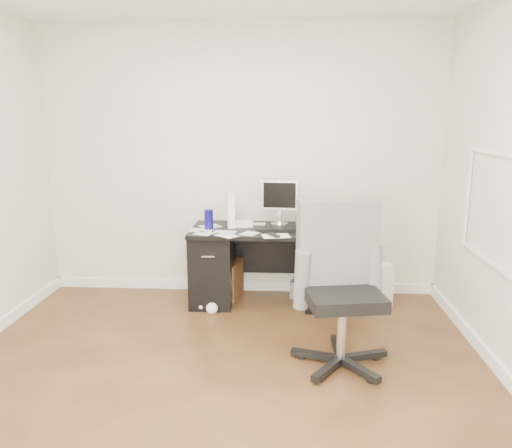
{
  "coord_description": "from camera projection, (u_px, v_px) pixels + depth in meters",
  "views": [
    {
      "loc": [
        0.45,
        -3.03,
        1.82
      ],
      "look_at": [
        0.2,
        1.2,
        0.89
      ],
      "focal_mm": 35.0,
      "sensor_mm": 36.0,
      "label": 1
    }
  ],
  "objects": [
    {
      "name": "pc_tower",
      "position": [
        354.0,
        280.0,
        4.94
      ],
      "size": [
        0.3,
        0.48,
        0.44
      ],
      "primitive_type": "cube",
      "rotation": [
        0.0,
        0.0,
        0.24
      ],
      "color": "#BAB6A8",
      "rests_on": "ground"
    },
    {
      "name": "desk",
      "position": [
        269.0,
        263.0,
        4.88
      ],
      "size": [
        1.5,
        0.7,
        0.75
      ],
      "color": "black",
      "rests_on": "ground"
    },
    {
      "name": "wicker_basket",
      "position": [
        220.0,
        279.0,
        5.05
      ],
      "size": [
        0.45,
        0.45,
        0.39
      ],
      "primitive_type": "cube",
      "rotation": [
        0.0,
        0.0,
        -0.17
      ],
      "color": "#4F3217",
      "rests_on": "ground"
    },
    {
      "name": "pen_cup",
      "position": [
        300.0,
        212.0,
        4.93
      ],
      "size": [
        0.11,
        0.11,
        0.26
      ],
      "primitive_type": null,
      "rotation": [
        0.0,
        0.0,
        -0.01
      ],
      "color": "#553518",
      "rests_on": "desk"
    },
    {
      "name": "magazine_file",
      "position": [
        313.0,
        212.0,
        4.96
      ],
      "size": [
        0.12,
        0.22,
        0.24
      ],
      "primitive_type": "cube",
      "rotation": [
        0.0,
        0.0,
        -0.06
      ],
      "color": "tan",
      "rests_on": "desk"
    },
    {
      "name": "keyboard",
      "position": [
        280.0,
        229.0,
        4.73
      ],
      "size": [
        0.46,
        0.2,
        0.03
      ],
      "primitive_type": "cube",
      "rotation": [
        0.0,
        0.0,
        0.11
      ],
      "color": "black",
      "rests_on": "desk"
    },
    {
      "name": "loose_papers",
      "position": [
        248.0,
        229.0,
        4.76
      ],
      "size": [
        1.1,
        0.6,
        0.0
      ],
      "primitive_type": null,
      "color": "white",
      "rests_on": "desk"
    },
    {
      "name": "travel_mug",
      "position": [
        209.0,
        219.0,
        4.76
      ],
      "size": [
        0.09,
        0.09,
        0.19
      ],
      "primitive_type": "cylinder",
      "rotation": [
        0.0,
        0.0,
        -0.01
      ],
      "color": "#181697",
      "rests_on": "desk"
    },
    {
      "name": "room_shell",
      "position": [
        217.0,
        142.0,
        3.04
      ],
      "size": [
        4.02,
        4.02,
        2.71
      ],
      "color": "silver",
      "rests_on": "ground"
    },
    {
      "name": "desk_printer",
      "position": [
        307.0,
        288.0,
        5.09
      ],
      "size": [
        0.35,
        0.31,
        0.18
      ],
      "primitive_type": "cube",
      "rotation": [
        0.0,
        0.0,
        -0.24
      ],
      "color": "slate",
      "rests_on": "ground"
    },
    {
      "name": "ground",
      "position": [
        216.0,
        390.0,
        3.37
      ],
      "size": [
        4.0,
        4.0,
        0.0
      ],
      "primitive_type": "plane",
      "color": "#412315",
      "rests_on": "ground"
    },
    {
      "name": "paper_remote",
      "position": [
        276.0,
        235.0,
        4.5
      ],
      "size": [
        0.28,
        0.24,
        0.02
      ],
      "primitive_type": null,
      "rotation": [
        0.0,
        0.0,
        0.2
      ],
      "color": "white",
      "rests_on": "desk"
    },
    {
      "name": "computer_mouse",
      "position": [
        319.0,
        229.0,
        4.65
      ],
      "size": [
        0.05,
        0.05,
        0.05
      ],
      "primitive_type": "sphere",
      "rotation": [
        0.0,
        0.0,
        -0.03
      ],
      "color": "silver",
      "rests_on": "desk"
    },
    {
      "name": "white_binder",
      "position": [
        231.0,
        209.0,
        4.89
      ],
      "size": [
        0.17,
        0.3,
        0.33
      ],
      "primitive_type": "cube",
      "rotation": [
        0.0,
        0.0,
        0.16
      ],
      "color": "white",
      "rests_on": "desk"
    },
    {
      "name": "yellow_book",
      "position": [
        339.0,
        231.0,
        4.64
      ],
      "size": [
        0.21,
        0.24,
        0.03
      ],
      "primitive_type": "cube",
      "rotation": [
        0.0,
        0.0,
        -0.32
      ],
      "color": "#F1F31A",
      "rests_on": "desk"
    },
    {
      "name": "office_chair",
      "position": [
        343.0,
        287.0,
        3.59
      ],
      "size": [
        0.79,
        0.79,
        1.21
      ],
      "primitive_type": null,
      "rotation": [
        0.0,
        0.0,
        0.17
      ],
      "color": "#585A57",
      "rests_on": "ground"
    },
    {
      "name": "shopping_bag",
      "position": [
        376.0,
        285.0,
        4.85
      ],
      "size": [
        0.33,
        0.26,
        0.41
      ],
      "primitive_type": "cube",
      "rotation": [
        0.0,
        0.0,
        0.16
      ],
      "color": "white",
      "rests_on": "ground"
    },
    {
      "name": "lcd_monitor",
      "position": [
        280.0,
        202.0,
        4.91
      ],
      "size": [
        0.37,
        0.23,
        0.46
      ],
      "primitive_type": null,
      "rotation": [
        0.0,
        0.0,
        -0.07
      ],
      "color": "silver",
      "rests_on": "desk"
    }
  ]
}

